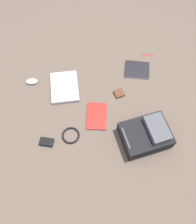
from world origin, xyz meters
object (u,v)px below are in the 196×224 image
object	(u,v)px
book_comic	(97,116)
computer_mouse	(32,81)
backpack	(146,134)
pen_black	(148,54)
laptop	(64,87)
book_manual	(137,70)
cable_coil	(71,135)
earbud_pouch	(119,93)
power_brick	(47,142)

from	to	relation	value
book_comic	computer_mouse	bearing A→B (deg)	52.61
backpack	pen_black	distance (m)	0.91
laptop	computer_mouse	bearing A→B (deg)	71.58
laptop	pen_black	xyz separation A→B (m)	(0.30, -0.87, -0.01)
pen_black	computer_mouse	bearing A→B (deg)	99.73
backpack	book_manual	bearing A→B (deg)	-6.03
book_comic	pen_black	xyz separation A→B (m)	(0.64, -0.60, -0.01)
backpack	cable_coil	bearing A→B (deg)	81.48
laptop	earbud_pouch	bearing A→B (deg)	-104.41
book_comic	cable_coil	distance (m)	0.29
backpack	book_manual	world-z (taller)	backpack
book_manual	computer_mouse	size ratio (longest dim) A/B	2.53
laptop	earbud_pouch	distance (m)	0.51
power_brick	laptop	bearing A→B (deg)	-18.69
laptop	book_comic	bearing A→B (deg)	-141.52
backpack	computer_mouse	world-z (taller)	backpack
power_brick	pen_black	size ratio (longest dim) A/B	0.80
book_manual	power_brick	distance (m)	1.10
power_brick	pen_black	bearing A→B (deg)	-51.62
book_manual	computer_mouse	xyz separation A→B (m)	(-0.02, 1.02, 0.01)
laptop	cable_coil	distance (m)	0.49
laptop	pen_black	bearing A→B (deg)	-70.77
book_manual	power_brick	size ratio (longest dim) A/B	2.41
pen_black	book_comic	bearing A→B (deg)	136.66
backpack	earbud_pouch	bearing A→B (deg)	17.95
book_comic	cable_coil	world-z (taller)	book_comic
computer_mouse	cable_coil	size ratio (longest dim) A/B	0.72
book_comic	backpack	bearing A→B (deg)	-123.07
computer_mouse	pen_black	distance (m)	1.19
computer_mouse	cable_coil	bearing A→B (deg)	-147.01
computer_mouse	pen_black	size ratio (longest dim) A/B	0.77
earbud_pouch	computer_mouse	bearing A→B (deg)	74.05
backpack	earbud_pouch	world-z (taller)	backpack
power_brick	pen_black	distance (m)	1.33
book_comic	power_brick	world-z (taller)	power_brick
book_comic	cable_coil	xyz separation A→B (m)	(-0.15, 0.24, -0.00)
book_comic	computer_mouse	xyz separation A→B (m)	(0.44, 0.57, 0.01)
backpack	book_manual	distance (m)	0.71
cable_coil	earbud_pouch	bearing A→B (deg)	-52.71
book_comic	laptop	bearing A→B (deg)	38.48
power_brick	book_comic	bearing A→B (deg)	-66.78
book_comic	pen_black	world-z (taller)	book_comic
cable_coil	earbud_pouch	world-z (taller)	earbud_pouch
laptop	computer_mouse	xyz separation A→B (m)	(0.10, 0.30, 0.00)
book_comic	cable_coil	size ratio (longest dim) A/B	1.88
pen_black	cable_coil	bearing A→B (deg)	133.23
book_manual	earbud_pouch	distance (m)	0.33
book_manual	book_comic	bearing A→B (deg)	135.04
computer_mouse	cable_coil	xyz separation A→B (m)	(-0.59, -0.33, -0.01)
computer_mouse	laptop	bearing A→B (deg)	-104.63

